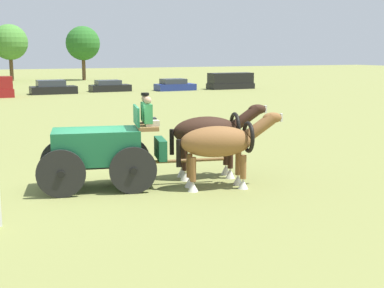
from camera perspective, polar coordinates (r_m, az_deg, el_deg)
ground_plane at (r=15.43m, az=-10.42°, el=-4.87°), size 220.00×220.00×0.00m
show_wagon at (r=15.17m, az=-9.91°, el=-0.39°), size 5.55×2.36×2.77m
draft_horse_near at (r=16.24m, az=2.04°, el=1.21°), size 3.10×1.38×2.31m
draft_horse_off at (r=15.01m, az=3.26°, el=0.09°), size 3.15×1.36×2.20m
parked_vehicle_d at (r=51.01m, az=-15.18°, el=6.02°), size 4.29×2.02×1.31m
parked_vehicle_e at (r=53.02m, az=-9.12°, el=6.31°), size 4.02×1.94×1.14m
parked_vehicle_f at (r=53.77m, az=-1.95°, el=6.51°), size 4.07×2.01×1.20m
parked_vehicle_g at (r=56.15m, az=4.29°, el=6.97°), size 5.02×1.94×1.72m
tree_d at (r=75.55m, az=-19.54°, el=10.57°), size 4.82×4.82×7.66m
tree_e at (r=74.79m, az=-12.00°, el=10.84°), size 4.73×4.73×7.49m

